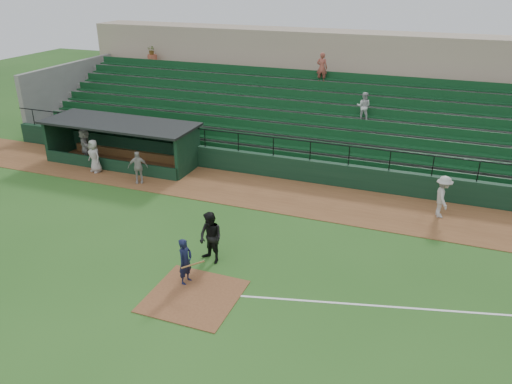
% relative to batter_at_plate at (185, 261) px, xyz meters
% --- Properties ---
extents(ground, '(90.00, 90.00, 0.00)m').
position_rel_batter_at_plate_xyz_m(ground, '(0.61, 0.34, -0.87)').
color(ground, '#26531B').
rests_on(ground, ground).
extents(warning_track, '(40.00, 4.00, 0.03)m').
position_rel_batter_at_plate_xyz_m(warning_track, '(0.61, 8.34, -0.86)').
color(warning_track, brown).
rests_on(warning_track, ground).
extents(home_plate_dirt, '(3.00, 3.00, 0.03)m').
position_rel_batter_at_plate_xyz_m(home_plate_dirt, '(0.61, -0.66, -0.86)').
color(home_plate_dirt, brown).
rests_on(home_plate_dirt, ground).
extents(foul_line, '(17.49, 4.44, 0.01)m').
position_rel_batter_at_plate_xyz_m(foul_line, '(8.61, 1.54, -0.87)').
color(foul_line, white).
rests_on(foul_line, ground).
extents(stadium_structure, '(38.00, 13.08, 6.40)m').
position_rel_batter_at_plate_xyz_m(stadium_structure, '(0.61, 16.80, 1.43)').
color(stadium_structure, black).
rests_on(stadium_structure, ground).
extents(dugout, '(8.90, 3.20, 2.42)m').
position_rel_batter_at_plate_xyz_m(dugout, '(-9.14, 9.90, 0.46)').
color(dugout, black).
rests_on(dugout, ground).
extents(batter_at_plate, '(1.04, 0.71, 1.74)m').
position_rel_batter_at_plate_xyz_m(batter_at_plate, '(0.00, 0.00, 0.00)').
color(batter_at_plate, black).
rests_on(batter_at_plate, ground).
extents(umpire, '(1.21, 1.09, 2.04)m').
position_rel_batter_at_plate_xyz_m(umpire, '(0.22, 1.60, 0.15)').
color(umpire, black).
rests_on(umpire, ground).
extents(runner, '(0.99, 1.38, 1.93)m').
position_rel_batter_at_plate_xyz_m(runner, '(8.21, 8.65, 0.13)').
color(runner, '#ACA7A1').
rests_on(runner, warning_track).
extents(dugout_player_a, '(1.08, 0.86, 1.71)m').
position_rel_batter_at_plate_xyz_m(dugout_player_a, '(-6.62, 7.20, 0.02)').
color(dugout_player_a, '#AAA49F').
rests_on(dugout_player_a, warning_track).
extents(dugout_player_b, '(1.04, 0.85, 1.82)m').
position_rel_batter_at_plate_xyz_m(dugout_player_b, '(-9.68, 7.67, 0.07)').
color(dugout_player_b, '#A7A39D').
rests_on(dugout_player_b, warning_track).
extents(dugout_player_c, '(1.71, 1.70, 1.97)m').
position_rel_batter_at_plate_xyz_m(dugout_player_c, '(-11.21, 8.88, 0.15)').
color(dugout_player_c, '#A9A49E').
rests_on(dugout_player_c, warning_track).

